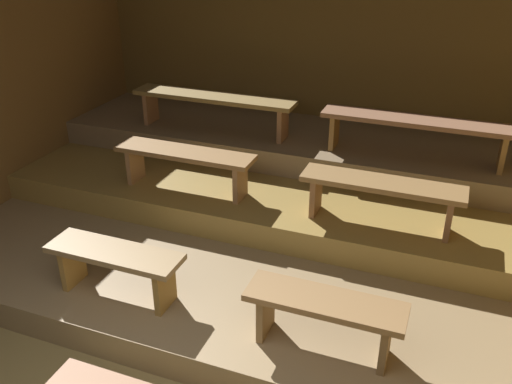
{
  "coord_description": "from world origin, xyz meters",
  "views": [
    {
      "loc": [
        1.47,
        -1.36,
        2.99
      ],
      "look_at": [
        -0.24,
        3.08,
        0.59
      ],
      "focal_mm": 38.58,
      "sensor_mm": 36.0,
      "label": 1
    }
  ],
  "objects_px": {
    "bench_middle_left": "(185,159)",
    "bench_upper_right": "(417,126)",
    "bench_middle_right": "(382,190)",
    "bench_lower_left": "(115,261)",
    "bench_upper_left": "(213,102)",
    "bench_lower_right": "(325,311)"
  },
  "relations": [
    {
      "from": "bench_middle_right",
      "to": "bench_upper_right",
      "type": "bearing_deg",
      "value": 81.58
    },
    {
      "from": "bench_middle_right",
      "to": "bench_lower_right",
      "type": "bearing_deg",
      "value": -94.79
    },
    {
      "from": "bench_middle_left",
      "to": "bench_upper_left",
      "type": "distance_m",
      "value": 1.05
    },
    {
      "from": "bench_lower_right",
      "to": "bench_upper_left",
      "type": "relative_size",
      "value": 0.58
    },
    {
      "from": "bench_lower_left",
      "to": "bench_middle_left",
      "type": "relative_size",
      "value": 0.78
    },
    {
      "from": "bench_middle_right",
      "to": "bench_upper_right",
      "type": "distance_m",
      "value": 1.05
    },
    {
      "from": "bench_lower_right",
      "to": "bench_middle_left",
      "type": "relative_size",
      "value": 0.78
    },
    {
      "from": "bench_upper_right",
      "to": "bench_upper_left",
      "type": "bearing_deg",
      "value": 180.0
    },
    {
      "from": "bench_lower_left",
      "to": "bench_upper_right",
      "type": "relative_size",
      "value": 0.58
    },
    {
      "from": "bench_lower_left",
      "to": "bench_middle_right",
      "type": "bearing_deg",
      "value": 38.47
    },
    {
      "from": "bench_middle_left",
      "to": "bench_upper_right",
      "type": "xyz_separation_m",
      "value": [
        2.07,
        1.0,
        0.27
      ]
    },
    {
      "from": "bench_lower_left",
      "to": "bench_lower_right",
      "type": "height_order",
      "value": "same"
    },
    {
      "from": "bench_lower_left",
      "to": "bench_upper_left",
      "type": "relative_size",
      "value": 0.58
    },
    {
      "from": "bench_middle_left",
      "to": "bench_upper_right",
      "type": "bearing_deg",
      "value": 25.78
    },
    {
      "from": "bench_upper_right",
      "to": "bench_middle_right",
      "type": "bearing_deg",
      "value": -98.42
    },
    {
      "from": "bench_middle_right",
      "to": "bench_upper_left",
      "type": "relative_size",
      "value": 0.75
    },
    {
      "from": "bench_middle_left",
      "to": "bench_lower_right",
      "type": "bearing_deg",
      "value": -38.47
    },
    {
      "from": "bench_upper_left",
      "to": "bench_lower_right",
      "type": "bearing_deg",
      "value": -51.28
    },
    {
      "from": "bench_lower_right",
      "to": "bench_middle_right",
      "type": "relative_size",
      "value": 0.78
    },
    {
      "from": "bench_lower_right",
      "to": "bench_lower_left",
      "type": "bearing_deg",
      "value": 180.0
    },
    {
      "from": "bench_lower_left",
      "to": "bench_upper_left",
      "type": "bearing_deg",
      "value": 96.29
    },
    {
      "from": "bench_lower_left",
      "to": "bench_upper_right",
      "type": "bearing_deg",
      "value": 51.28
    }
  ]
}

